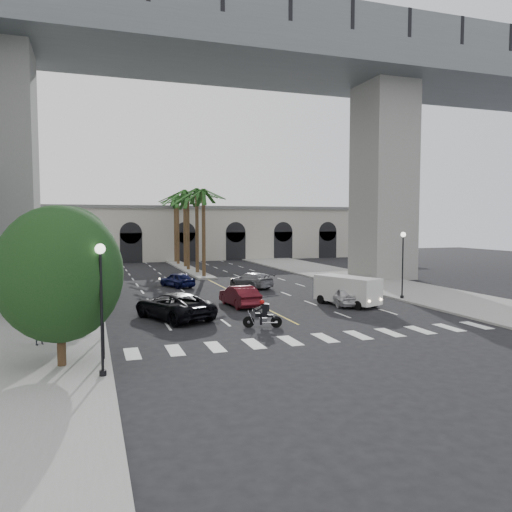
{
  "coord_description": "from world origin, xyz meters",
  "views": [
    {
      "loc": [
        -11.78,
        -25.14,
        6.25
      ],
      "look_at": [
        -1.36,
        6.0,
        3.9
      ],
      "focal_mm": 35.0,
      "sensor_mm": 36.0,
      "label": 1
    }
  ],
  "objects_px": {
    "pedestrian_b": "(96,311)",
    "car_c": "(174,306)",
    "car_a": "(342,296)",
    "lamp_post_left_near": "(101,298)",
    "motorcycle_rider": "(264,315)",
    "traffic_signal_far": "(101,293)",
    "pedestrian_a": "(39,329)",
    "lamp_post_right": "(403,259)",
    "car_b": "(240,296)",
    "cargo_van": "(348,289)",
    "car_e": "(177,280)",
    "traffic_signal_near": "(103,306)",
    "lamp_post_left_far": "(95,259)",
    "car_d": "(251,280)"
  },
  "relations": [
    {
      "from": "pedestrian_b",
      "to": "car_c",
      "type": "bearing_deg",
      "value": 45.09
    },
    {
      "from": "car_a",
      "to": "car_c",
      "type": "distance_m",
      "value": 12.68
    },
    {
      "from": "lamp_post_left_near",
      "to": "car_a",
      "type": "distance_m",
      "value": 21.35
    },
    {
      "from": "motorcycle_rider",
      "to": "pedestrian_b",
      "type": "distance_m",
      "value": 9.73
    },
    {
      "from": "traffic_signal_far",
      "to": "pedestrian_a",
      "type": "distance_m",
      "value": 3.34
    },
    {
      "from": "lamp_post_right",
      "to": "motorcycle_rider",
      "type": "height_order",
      "value": "lamp_post_right"
    },
    {
      "from": "car_b",
      "to": "cargo_van",
      "type": "bearing_deg",
      "value": 158.87
    },
    {
      "from": "motorcycle_rider",
      "to": "car_a",
      "type": "distance_m",
      "value": 9.7
    },
    {
      "from": "car_e",
      "to": "car_a",
      "type": "bearing_deg",
      "value": 102.57
    },
    {
      "from": "lamp_post_right",
      "to": "car_a",
      "type": "distance_m",
      "value": 6.17
    },
    {
      "from": "car_e",
      "to": "traffic_signal_near",
      "type": "bearing_deg",
      "value": 50.1
    },
    {
      "from": "motorcycle_rider",
      "to": "car_e",
      "type": "relative_size",
      "value": 0.54
    },
    {
      "from": "car_e",
      "to": "traffic_signal_far",
      "type": "bearing_deg",
      "value": 46.91
    },
    {
      "from": "car_c",
      "to": "car_e",
      "type": "height_order",
      "value": "car_c"
    },
    {
      "from": "lamp_post_left_near",
      "to": "motorcycle_rider",
      "type": "bearing_deg",
      "value": 37.25
    },
    {
      "from": "cargo_van",
      "to": "car_e",
      "type": "bearing_deg",
      "value": 104.98
    },
    {
      "from": "car_a",
      "to": "car_c",
      "type": "bearing_deg",
      "value": 11.58
    },
    {
      "from": "motorcycle_rider",
      "to": "pedestrian_a",
      "type": "relative_size",
      "value": 1.43
    },
    {
      "from": "pedestrian_b",
      "to": "car_a",
      "type": "bearing_deg",
      "value": 38.7
    },
    {
      "from": "car_b",
      "to": "pedestrian_a",
      "type": "distance_m",
      "value": 15.14
    },
    {
      "from": "traffic_signal_near",
      "to": "motorcycle_rider",
      "type": "xyz_separation_m",
      "value": [
        9.06,
        4.46,
        -1.76
      ]
    },
    {
      "from": "lamp_post_left_far",
      "to": "motorcycle_rider",
      "type": "relative_size",
      "value": 2.42
    },
    {
      "from": "car_e",
      "to": "car_d",
      "type": "bearing_deg",
      "value": 134.71
    },
    {
      "from": "car_e",
      "to": "pedestrian_b",
      "type": "distance_m",
      "value": 17.9
    },
    {
      "from": "pedestrian_b",
      "to": "motorcycle_rider",
      "type": "bearing_deg",
      "value": 12.79
    },
    {
      "from": "lamp_post_left_far",
      "to": "car_e",
      "type": "height_order",
      "value": "lamp_post_left_far"
    },
    {
      "from": "lamp_post_left_near",
      "to": "cargo_van",
      "type": "relative_size",
      "value": 1.0
    },
    {
      "from": "car_a",
      "to": "pedestrian_a",
      "type": "height_order",
      "value": "pedestrian_a"
    },
    {
      "from": "car_e",
      "to": "cargo_van",
      "type": "xyz_separation_m",
      "value": [
        10.17,
        -14.06,
        0.49
      ]
    },
    {
      "from": "cargo_van",
      "to": "pedestrian_a",
      "type": "xyz_separation_m",
      "value": [
        -20.33,
        -6.05,
        -0.26
      ]
    },
    {
      "from": "cargo_van",
      "to": "lamp_post_left_far",
      "type": "bearing_deg",
      "value": 132.31
    },
    {
      "from": "cargo_van",
      "to": "motorcycle_rider",
      "type": "bearing_deg",
      "value": -169.06
    },
    {
      "from": "lamp_post_right",
      "to": "car_d",
      "type": "bearing_deg",
      "value": 130.52
    },
    {
      "from": "car_a",
      "to": "pedestrian_b",
      "type": "distance_m",
      "value": 17.47
    },
    {
      "from": "car_d",
      "to": "car_e",
      "type": "xyz_separation_m",
      "value": [
        -6.42,
        2.64,
        -0.01
      ]
    },
    {
      "from": "motorcycle_rider",
      "to": "car_c",
      "type": "bearing_deg",
      "value": 155.97
    },
    {
      "from": "motorcycle_rider",
      "to": "car_b",
      "type": "bearing_deg",
      "value": 102.6
    },
    {
      "from": "traffic_signal_far",
      "to": "motorcycle_rider",
      "type": "xyz_separation_m",
      "value": [
        9.06,
        0.46,
        -1.76
      ]
    },
    {
      "from": "pedestrian_b",
      "to": "lamp_post_right",
      "type": "bearing_deg",
      "value": 38.23
    },
    {
      "from": "traffic_signal_near",
      "to": "car_e",
      "type": "height_order",
      "value": "traffic_signal_near"
    },
    {
      "from": "lamp_post_left_near",
      "to": "pedestrian_a",
      "type": "bearing_deg",
      "value": 114.76
    },
    {
      "from": "traffic_signal_near",
      "to": "pedestrian_b",
      "type": "bearing_deg",
      "value": 91.54
    },
    {
      "from": "pedestrian_a",
      "to": "lamp_post_left_near",
      "type": "bearing_deg",
      "value": -97.94
    },
    {
      "from": "traffic_signal_far",
      "to": "pedestrian_a",
      "type": "height_order",
      "value": "traffic_signal_far"
    },
    {
      "from": "lamp_post_left_far",
      "to": "motorcycle_rider",
      "type": "xyz_separation_m",
      "value": [
        9.16,
        -14.04,
        -2.47
      ]
    },
    {
      "from": "car_a",
      "to": "pedestrian_b",
      "type": "xyz_separation_m",
      "value": [
        -17.3,
        -2.46,
        0.32
      ]
    },
    {
      "from": "traffic_signal_near",
      "to": "car_b",
      "type": "height_order",
      "value": "traffic_signal_near"
    },
    {
      "from": "lamp_post_left_near",
      "to": "car_e",
      "type": "xyz_separation_m",
      "value": [
        7.35,
        26.22,
        -2.52
      ]
    },
    {
      "from": "car_c",
      "to": "pedestrian_b",
      "type": "distance_m",
      "value": 4.83
    },
    {
      "from": "lamp_post_left_far",
      "to": "pedestrian_a",
      "type": "distance_m",
      "value": 15.33
    }
  ]
}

